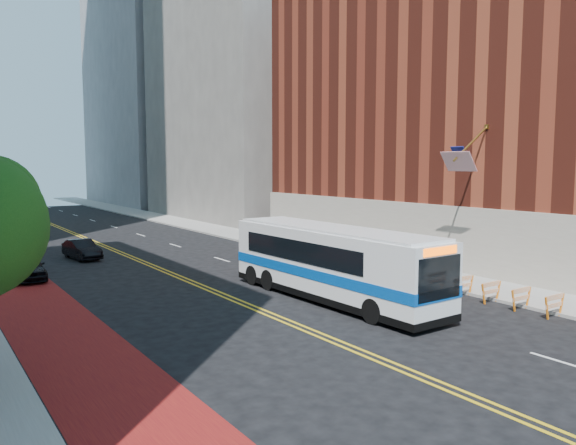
% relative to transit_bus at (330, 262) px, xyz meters
% --- Properties ---
extents(ground, '(160.00, 160.00, 0.00)m').
position_rel_transit_bus_xyz_m(ground, '(-3.84, -8.97, -1.83)').
color(ground, black).
rests_on(ground, ground).
extents(sidewalk_right, '(4.00, 140.00, 0.15)m').
position_rel_transit_bus_xyz_m(sidewalk_right, '(8.16, 21.03, -1.75)').
color(sidewalk_right, gray).
rests_on(sidewalk_right, ground).
extents(center_line_inner, '(0.14, 140.00, 0.01)m').
position_rel_transit_bus_xyz_m(center_line_inner, '(-4.02, 21.03, -1.82)').
color(center_line_inner, gold).
rests_on(center_line_inner, ground).
extents(center_line_outer, '(0.14, 140.00, 0.01)m').
position_rel_transit_bus_xyz_m(center_line_outer, '(-3.66, 21.03, -1.82)').
color(center_line_outer, gold).
rests_on(center_line_outer, ground).
extents(lane_dashes, '(0.14, 98.20, 0.01)m').
position_rel_transit_bus_xyz_m(lane_dashes, '(0.96, 29.03, -1.82)').
color(lane_dashes, silver).
rests_on(lane_dashes, ground).
extents(brick_building, '(18.73, 36.00, 22.00)m').
position_rel_transit_bus_xyz_m(brick_building, '(18.09, 3.02, 9.14)').
color(brick_building, maroon).
rests_on(brick_building, ground).
extents(midrise_right_near, '(18.00, 26.00, 40.00)m').
position_rel_transit_bus_xyz_m(midrise_right_near, '(19.16, 39.03, 18.17)').
color(midrise_right_near, slate).
rests_on(midrise_right_near, ground).
extents(midrise_right_far, '(20.00, 28.00, 55.00)m').
position_rel_transit_bus_xyz_m(midrise_right_far, '(20.16, 69.03, 25.67)').
color(midrise_right_far, gray).
rests_on(midrise_right_far, ground).
extents(construction_barriers, '(1.42, 10.91, 1.00)m').
position_rel_transit_bus_xyz_m(construction_barriers, '(5.76, -5.55, -1.15)').
color(construction_barriers, orange).
rests_on(construction_barriers, ground).
extents(transit_bus, '(3.12, 12.79, 3.50)m').
position_rel_transit_bus_xyz_m(transit_bus, '(0.00, 0.00, 0.00)').
color(transit_bus, silver).
rests_on(transit_bus, ground).
extents(car_a, '(1.82, 4.23, 1.42)m').
position_rel_transit_bus_xyz_m(car_a, '(-11.17, 13.22, -1.11)').
color(car_a, black).
rests_on(car_a, ground).
extents(car_b, '(1.85, 4.15, 1.32)m').
position_rel_transit_bus_xyz_m(car_b, '(-6.84, 18.61, -1.16)').
color(car_b, black).
rests_on(car_b, ground).
extents(car_c, '(3.24, 5.18, 1.40)m').
position_rel_transit_bus_xyz_m(car_c, '(-8.72, 31.23, -1.13)').
color(car_c, black).
rests_on(car_c, ground).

